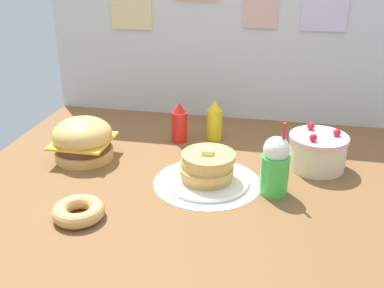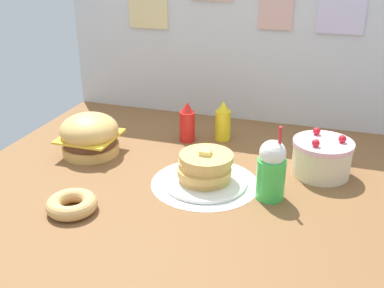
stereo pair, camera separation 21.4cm
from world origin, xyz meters
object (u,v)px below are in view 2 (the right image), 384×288
Objects in this scene: mustard_bottle at (223,122)px; donut_pink_glaze at (72,204)px; pancake_stack at (205,170)px; ketchup_bottle at (187,123)px; layer_cake at (322,157)px; burger at (90,135)px; cream_soda_cup at (271,170)px.

mustard_bottle reaches higher than donut_pink_glaze.
ketchup_bottle reaches higher than pancake_stack.
donut_pink_glaze is at bearing -113.88° from mustard_bottle.
layer_cake reaches higher than donut_pink_glaze.
ketchup_bottle and mustard_bottle have the same top height.
layer_cake is 1.25× the size of ketchup_bottle.
ketchup_bottle is 0.88m from donut_pink_glaze.
ketchup_bottle reaches higher than burger.
donut_pink_glaze is at bearing -145.49° from layer_cake.
mustard_bottle is (0.18, 0.08, 0.00)m from ketchup_bottle.
pancake_stack is 1.70× the size of mustard_bottle.
pancake_stack is 1.83× the size of donut_pink_glaze.
pancake_stack is at bearing 40.95° from donut_pink_glaze.
pancake_stack is 0.61m from donut_pink_glaze.
mustard_bottle is at bearing 66.12° from donut_pink_glaze.
cream_soda_cup reaches higher than burger.
burger is 0.54m from ketchup_bottle.
burger is 0.73m from mustard_bottle.
cream_soda_cup is at bearing -57.56° from mustard_bottle.
ketchup_bottle reaches higher than donut_pink_glaze.
burger is 0.58m from donut_pink_glaze.
cream_soda_cup reaches higher than donut_pink_glaze.
mustard_bottle is at bearing 95.44° from pancake_stack.
cream_soda_cup is at bearing -9.78° from burger.
pancake_stack is at bearing -62.33° from ketchup_bottle.
mustard_bottle is 0.66m from cream_soda_cup.
donut_pink_glaze is (-0.22, -0.85, -0.07)m from ketchup_bottle.
burger is at bearing 170.22° from cream_soda_cup.
mustard_bottle reaches higher than layer_cake.
burger is 0.99m from cream_soda_cup.
ketchup_bottle is at bearing -157.31° from mustard_bottle.
ketchup_bottle is (0.43, 0.31, 0.00)m from burger.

